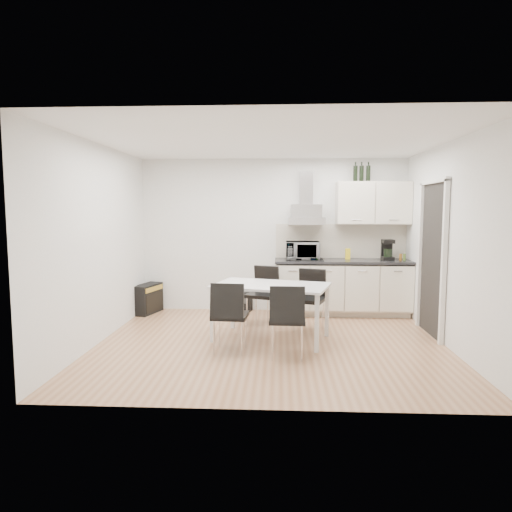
{
  "coord_description": "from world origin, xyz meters",
  "views": [
    {
      "loc": [
        0.11,
        -5.83,
        1.75
      ],
      "look_at": [
        -0.22,
        0.49,
        1.1
      ],
      "focal_mm": 32.0,
      "sensor_mm": 36.0,
      "label": 1
    }
  ],
  "objects": [
    {
      "name": "ceiling",
      "position": [
        0.0,
        0.0,
        2.6
      ],
      "size": [
        4.5,
        4.5,
        0.0
      ],
      "primitive_type": "plane",
      "color": "white",
      "rests_on": "wall_back"
    },
    {
      "name": "doorway",
      "position": [
        2.21,
        0.55,
        1.05
      ],
      "size": [
        0.08,
        1.04,
        2.1
      ],
      "primitive_type": "cube",
      "color": "white",
      "rests_on": "ground"
    },
    {
      "name": "dining_table",
      "position": [
        0.0,
        0.19,
        0.68
      ],
      "size": [
        1.66,
        1.21,
        0.75
      ],
      "rotation": [
        0.0,
        0.0,
        -0.27
      ],
      "color": "white",
      "rests_on": "ground"
    },
    {
      "name": "wall_left",
      "position": [
        -2.25,
        0.0,
        1.3
      ],
      "size": [
        0.1,
        4.0,
        2.6
      ],
      "primitive_type": "cube",
      "color": "silver",
      "rests_on": "ground"
    },
    {
      "name": "guitar_amp",
      "position": [
        -2.11,
        1.65,
        0.25
      ],
      "size": [
        0.4,
        0.64,
        0.49
      ],
      "rotation": [
        0.0,
        0.0,
        -0.27
      ],
      "color": "black",
      "rests_on": "ground"
    },
    {
      "name": "chair_far_left",
      "position": [
        -0.15,
        0.99,
        0.44
      ],
      "size": [
        0.59,
        0.63,
        0.88
      ],
      "primitive_type": null,
      "rotation": [
        0.0,
        0.0,
        2.77
      ],
      "color": "black",
      "rests_on": "ground"
    },
    {
      "name": "wall_back",
      "position": [
        0.0,
        2.0,
        1.3
      ],
      "size": [
        4.5,
        0.1,
        2.6
      ],
      "primitive_type": "cube",
      "color": "silver",
      "rests_on": "ground"
    },
    {
      "name": "wall_front",
      "position": [
        0.0,
        -2.0,
        1.3
      ],
      "size": [
        4.5,
        0.1,
        2.6
      ],
      "primitive_type": "cube",
      "color": "silver",
      "rests_on": "ground"
    },
    {
      "name": "ground",
      "position": [
        0.0,
        0.0,
        0.0
      ],
      "size": [
        4.5,
        4.5,
        0.0
      ],
      "primitive_type": "plane",
      "color": "tan",
      "rests_on": "ground"
    },
    {
      "name": "wall_right",
      "position": [
        2.25,
        0.0,
        1.3
      ],
      "size": [
        0.1,
        4.0,
        2.6
      ],
      "primitive_type": "cube",
      "color": "silver",
      "rests_on": "ground"
    },
    {
      "name": "chair_near_right",
      "position": [
        0.21,
        -0.53,
        0.44
      ],
      "size": [
        0.45,
        0.51,
        0.88
      ],
      "primitive_type": null,
      "rotation": [
        0.0,
        0.0,
        -0.03
      ],
      "color": "black",
      "rests_on": "ground"
    },
    {
      "name": "chair_near_left",
      "position": [
        -0.49,
        -0.37,
        0.44
      ],
      "size": [
        0.47,
        0.53,
        0.88
      ],
      "primitive_type": null,
      "rotation": [
        0.0,
        0.0,
        -0.07
      ],
      "color": "black",
      "rests_on": "ground"
    },
    {
      "name": "chair_far_right",
      "position": [
        0.54,
        0.67,
        0.44
      ],
      "size": [
        0.58,
        0.62,
        0.88
      ],
      "primitive_type": null,
      "rotation": [
        0.0,
        0.0,
        2.81
      ],
      "color": "black",
      "rests_on": "ground"
    },
    {
      "name": "floor_speaker",
      "position": [
        -0.46,
        1.9,
        0.16
      ],
      "size": [
        0.23,
        0.21,
        0.32
      ],
      "primitive_type": "cube",
      "rotation": [
        0.0,
        0.0,
        -0.24
      ],
      "color": "black",
      "rests_on": "ground"
    },
    {
      "name": "kitchenette",
      "position": [
        1.18,
        1.73,
        0.83
      ],
      "size": [
        2.22,
        0.64,
        2.52
      ],
      "color": "beige",
      "rests_on": "ground"
    }
  ]
}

